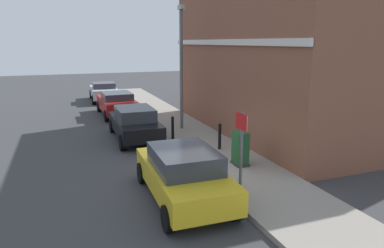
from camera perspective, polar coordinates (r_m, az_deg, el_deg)
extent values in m
plane|color=#38383A|center=(11.53, -1.49, -8.28)|extent=(80.00, 80.00, 0.00)
cube|color=gray|center=(17.50, -2.17, -0.47)|extent=(2.67, 30.00, 0.15)
cube|color=brown|center=(17.61, 16.96, 11.12)|extent=(7.92, 11.76, 7.48)
cube|color=silver|center=(15.51, 4.92, 13.21)|extent=(0.12, 11.76, 0.24)
cube|color=gold|center=(9.60, -1.47, -8.74)|extent=(1.87, 4.15, 0.63)
cube|color=#2D333D|center=(9.30, -1.27, -5.75)|extent=(1.61, 2.13, 0.54)
cylinder|color=black|center=(10.88, -8.18, -7.94)|extent=(0.23, 0.64, 0.64)
cylinder|color=black|center=(11.29, 0.27, -7.00)|extent=(0.23, 0.64, 0.64)
cylinder|color=black|center=(8.21, -3.90, -15.22)|extent=(0.23, 0.64, 0.64)
cylinder|color=black|center=(8.75, 7.08, -13.40)|extent=(0.23, 0.64, 0.64)
cube|color=black|center=(15.68, -9.34, -0.23)|extent=(1.77, 4.17, 0.60)
cube|color=#2D333D|center=(15.47, -9.35, 1.67)|extent=(1.54, 2.08, 0.54)
cylinder|color=black|center=(17.10, -12.96, -0.30)|extent=(0.23, 0.64, 0.64)
cylinder|color=black|center=(17.36, -7.62, 0.13)|extent=(0.23, 0.64, 0.64)
cylinder|color=black|center=(14.17, -11.36, -3.02)|extent=(0.23, 0.64, 0.64)
cylinder|color=black|center=(14.49, -4.97, -2.44)|extent=(0.23, 0.64, 0.64)
cube|color=maroon|center=(21.02, -12.22, 3.18)|extent=(1.90, 4.25, 0.67)
cube|color=#2D333D|center=(20.77, -12.20, 4.51)|extent=(1.63, 2.00, 0.41)
cylinder|color=black|center=(22.48, -15.00, 2.80)|extent=(0.23, 0.64, 0.64)
cylinder|color=black|center=(22.74, -10.75, 3.14)|extent=(0.23, 0.64, 0.64)
cylinder|color=black|center=(19.45, -13.84, 1.28)|extent=(0.23, 0.64, 0.64)
cylinder|color=black|center=(19.75, -8.95, 1.69)|extent=(0.23, 0.64, 0.64)
cube|color=#B7B7BC|center=(26.51, -14.27, 5.11)|extent=(1.86, 4.01, 0.66)
cube|color=#2D333D|center=(26.22, -14.29, 6.16)|extent=(1.59, 1.73, 0.41)
cylinder|color=black|center=(27.92, -16.20, 4.70)|extent=(0.24, 0.65, 0.64)
cylinder|color=black|center=(28.05, -12.81, 4.93)|extent=(0.24, 0.65, 0.64)
cylinder|color=black|center=(25.09, -15.81, 3.81)|extent=(0.24, 0.65, 0.64)
cylinder|color=black|center=(25.24, -12.06, 4.07)|extent=(0.24, 0.65, 0.64)
cube|color=#1E4C28|center=(11.90, 7.94, -4.00)|extent=(0.40, 0.55, 1.15)
cube|color=#333333|center=(12.07, 7.86, -6.42)|extent=(0.46, 0.61, 0.08)
cylinder|color=black|center=(13.57, 4.56, -2.19)|extent=(0.12, 0.12, 0.95)
sphere|color=black|center=(13.45, 4.60, -0.15)|extent=(0.14, 0.14, 0.14)
cylinder|color=black|center=(14.80, -3.18, -0.86)|extent=(0.12, 0.12, 0.95)
sphere|color=black|center=(14.69, -3.21, 1.02)|extent=(0.14, 0.14, 0.14)
cylinder|color=#59595B|center=(9.49, 8.07, -4.88)|extent=(0.08, 0.08, 2.30)
cube|color=white|center=(9.24, 8.14, 0.42)|extent=(0.03, 0.56, 0.40)
cube|color=red|center=(9.23, 8.06, 0.41)|extent=(0.01, 0.60, 0.44)
cylinder|color=#59595B|center=(16.47, -1.74, 8.63)|extent=(0.14, 0.14, 5.50)
cube|color=#A5A599|center=(16.49, -1.81, 18.62)|extent=(0.20, 0.44, 0.20)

